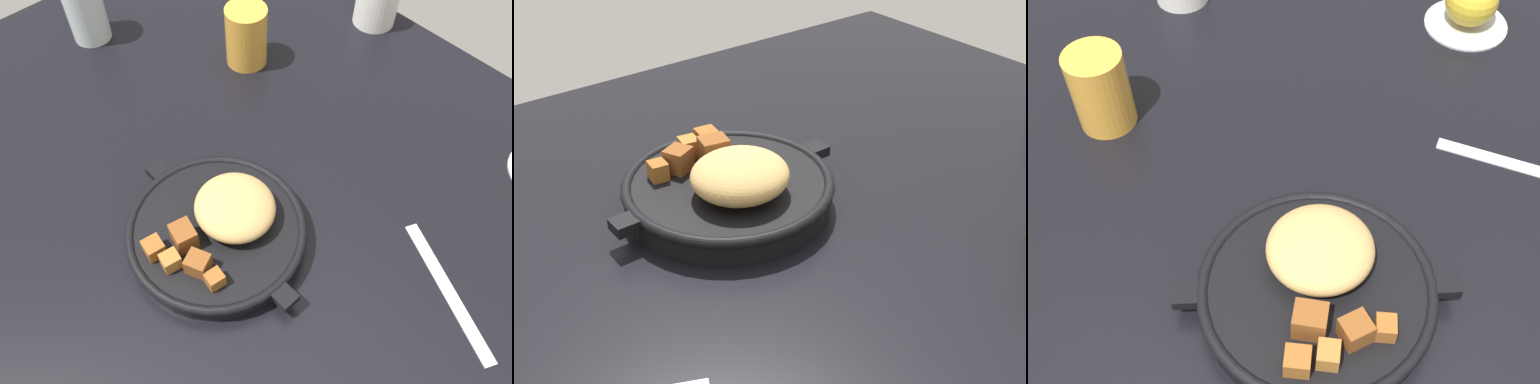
# 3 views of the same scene
# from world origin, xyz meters

# --- Properties ---
(ground_plane) EXTENTS (1.18, 0.94, 0.02)m
(ground_plane) POSITION_xyz_m (0.00, 0.00, -0.01)
(ground_plane) COLOR black
(cast_iron_skillet) EXTENTS (0.27, 0.23, 0.07)m
(cast_iron_skillet) POSITION_xyz_m (0.02, -0.07, 0.03)
(cast_iron_skillet) COLOR black
(cast_iron_skillet) RESTS_ON ground_plane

